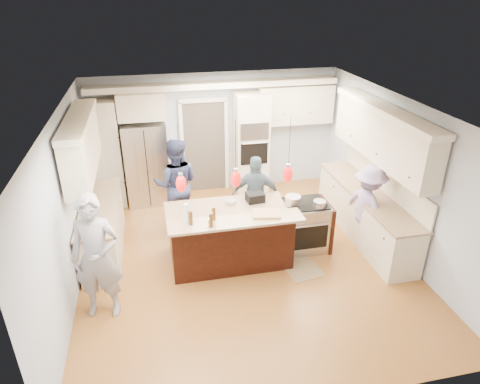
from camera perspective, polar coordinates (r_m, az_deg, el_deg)
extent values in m
plane|color=#B07530|center=(7.64, 0.56, -8.91)|extent=(6.00, 6.00, 0.00)
cube|color=#B2BCC6|center=(9.69, -3.36, 7.81)|extent=(5.50, 0.04, 2.70)
cube|color=#B2BCC6|center=(4.56, 9.35, -16.04)|extent=(5.50, 0.04, 2.70)
cube|color=#B2BCC6|center=(6.94, -22.12, -1.87)|extent=(0.04, 6.00, 2.70)
cube|color=#B2BCC6|center=(7.98, 20.27, 2.05)|extent=(0.04, 6.00, 2.70)
cube|color=white|center=(6.48, 0.67, 11.05)|extent=(5.50, 6.00, 0.04)
cube|color=#B7B7BC|center=(9.41, -12.30, 3.74)|extent=(0.90, 0.70, 1.80)
cube|color=beige|center=(9.59, 1.45, 6.38)|extent=(0.72, 0.64, 2.30)
cube|color=black|center=(9.16, 1.95, 8.07)|extent=(0.60, 0.02, 0.35)
cube|color=black|center=(9.33, 1.91, 5.14)|extent=(0.60, 0.02, 0.50)
cylinder|color=#B7B7BC|center=(9.21, 1.98, 6.52)|extent=(0.55, 0.02, 0.02)
cube|color=beige|center=(9.42, -17.32, 4.81)|extent=(0.60, 0.58, 2.30)
cube|color=beige|center=(9.08, -13.06, 11.19)|extent=(0.95, 0.58, 0.55)
cube|color=beige|center=(9.78, 7.40, 11.48)|extent=(1.70, 0.35, 0.85)
cube|color=beige|center=(9.21, -3.34, 14.12)|extent=(5.30, 0.38, 0.12)
cube|color=#4C443A|center=(9.75, -4.76, 6.01)|extent=(0.90, 0.06, 2.10)
cube|color=white|center=(9.40, -4.97, 12.12)|extent=(1.04, 0.06, 0.10)
cube|color=beige|center=(8.42, 16.27, -2.96)|extent=(0.60, 3.00, 0.88)
cube|color=tan|center=(8.22, 16.66, -0.15)|extent=(0.64, 3.05, 0.04)
cube|color=beige|center=(7.88, 18.43, 6.99)|extent=(0.35, 3.00, 0.85)
cube|color=beige|center=(7.74, 18.87, 10.34)|extent=(0.37, 3.10, 0.10)
cube|color=beige|center=(8.01, -17.81, -4.79)|extent=(0.60, 2.20, 0.88)
cube|color=tan|center=(7.79, -18.26, -1.88)|extent=(0.64, 2.25, 0.04)
cube|color=beige|center=(7.39, -20.34, 5.46)|extent=(0.35, 2.20, 0.85)
cube|color=beige|center=(7.25, -20.85, 9.02)|extent=(0.37, 2.30, 0.10)
cube|color=black|center=(7.48, -1.55, -5.73)|extent=(2.00, 1.00, 0.88)
cube|color=tan|center=(7.25, -1.60, -2.64)|extent=(2.10, 1.10, 0.04)
cube|color=black|center=(6.96, -0.69, -7.41)|extent=(2.00, 0.12, 1.08)
cube|color=tan|center=(6.55, -0.47, -3.98)|extent=(2.10, 0.42, 0.04)
cube|color=black|center=(7.51, 2.03, -0.69)|extent=(0.32, 0.27, 0.16)
cube|color=#B7B7BC|center=(7.81, 8.47, -4.48)|extent=(0.76, 0.66, 0.90)
cube|color=black|center=(7.57, 9.32, -6.05)|extent=(0.65, 0.01, 0.45)
cube|color=black|center=(7.58, 8.70, -1.48)|extent=(0.72, 0.59, 0.02)
cube|color=black|center=(7.95, 11.25, -4.18)|extent=(0.06, 0.71, 0.88)
cylinder|color=black|center=(5.97, -8.17, 5.66)|extent=(0.01, 0.01, 0.75)
ellipsoid|color=red|center=(6.17, -7.86, 1.08)|extent=(0.15, 0.15, 0.26)
cylinder|color=black|center=(6.07, -0.59, 6.27)|extent=(0.01, 0.01, 0.75)
ellipsoid|color=red|center=(6.26, -0.57, 1.75)|extent=(0.15, 0.15, 0.26)
cylinder|color=black|center=(6.27, 6.64, 6.76)|extent=(0.01, 0.01, 0.75)
ellipsoid|color=red|center=(6.46, 6.41, 2.36)|extent=(0.15, 0.15, 0.26)
imported|color=gray|center=(6.32, -18.55, -8.29)|extent=(0.77, 0.57, 1.91)
imported|color=#2A3053|center=(8.28, -8.50, 1.01)|extent=(0.98, 0.82, 1.82)
imported|color=#4C5F6B|center=(8.03, 2.15, -0.53)|extent=(0.99, 0.62, 1.57)
imported|color=#9E88B8|center=(7.95, 16.65, -1.97)|extent=(0.84, 1.14, 1.58)
cube|color=olive|center=(7.54, 7.85, -9.70)|extent=(0.71, 0.92, 0.01)
cylinder|color=silver|center=(6.42, -7.14, -2.93)|extent=(0.09, 0.09, 0.33)
cylinder|color=#4D2C0D|center=(6.42, -6.57, -3.49)|extent=(0.06, 0.06, 0.22)
cylinder|color=#4D2C0D|center=(6.33, -3.90, -3.77)|extent=(0.06, 0.06, 0.23)
cylinder|color=#4D2C0D|center=(6.52, -3.52, -2.88)|extent=(0.07, 0.07, 0.22)
cylinder|color=#B7B7BC|center=(6.38, -4.02, -4.11)|extent=(0.08, 0.08, 0.12)
cube|color=tan|center=(6.71, 3.54, -2.90)|extent=(0.48, 0.38, 0.03)
cylinder|color=#B7B7BC|center=(7.45, 7.06, -1.12)|extent=(0.28, 0.28, 0.16)
cylinder|color=#B7B7BC|center=(7.47, 10.55, -1.53)|extent=(0.21, 0.21, 0.11)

